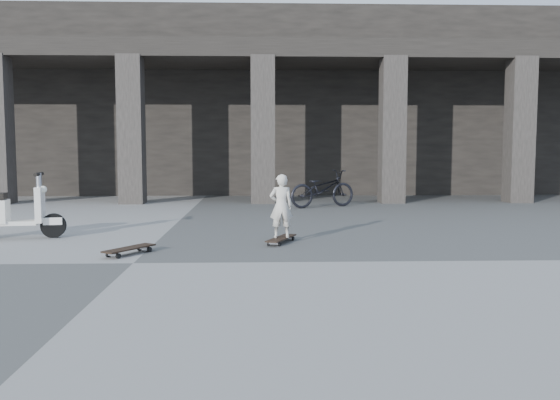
{
  "coord_description": "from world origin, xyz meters",
  "views": [
    {
      "loc": [
        1.67,
        -7.81,
        1.53
      ],
      "look_at": [
        2.03,
        2.1,
        0.65
      ],
      "focal_mm": 38.0,
      "sensor_mm": 36.0,
      "label": 1
    }
  ],
  "objects_px": {
    "child": "(281,206)",
    "bicycle": "(322,189)",
    "longboard": "(281,239)",
    "skateboard_spare": "(129,249)"
  },
  "relations": [
    {
      "from": "skateboard_spare",
      "to": "bicycle",
      "type": "relative_size",
      "value": 0.47
    },
    {
      "from": "skateboard_spare",
      "to": "bicycle",
      "type": "height_order",
      "value": "bicycle"
    },
    {
      "from": "longboard",
      "to": "child",
      "type": "xyz_separation_m",
      "value": [
        0.0,
        0.0,
        0.53
      ]
    },
    {
      "from": "longboard",
      "to": "bicycle",
      "type": "xyz_separation_m",
      "value": [
        1.27,
        5.65,
        0.41
      ]
    },
    {
      "from": "child",
      "to": "bicycle",
      "type": "xyz_separation_m",
      "value": [
        1.27,
        5.65,
        -0.12
      ]
    },
    {
      "from": "bicycle",
      "to": "child",
      "type": "bearing_deg",
      "value": 143.21
    },
    {
      "from": "longboard",
      "to": "bicycle",
      "type": "distance_m",
      "value": 5.81
    },
    {
      "from": "longboard",
      "to": "bicycle",
      "type": "height_order",
      "value": "bicycle"
    },
    {
      "from": "child",
      "to": "longboard",
      "type": "bearing_deg",
      "value": 10.92
    },
    {
      "from": "longboard",
      "to": "bicycle",
      "type": "bearing_deg",
      "value": 10.71
    }
  ]
}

